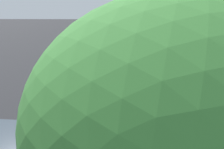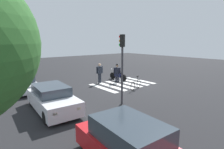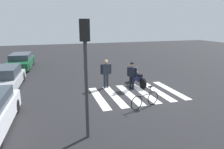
{
  "view_description": "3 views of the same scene",
  "coord_description": "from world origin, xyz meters",
  "px_view_note": "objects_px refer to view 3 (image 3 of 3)",
  "views": [
    {
      "loc": [
        0.26,
        12.87,
        5.11
      ],
      "look_at": [
        0.44,
        1.79,
        1.05
      ],
      "focal_mm": 37.5,
      "sensor_mm": 36.0,
      "label": 1
    },
    {
      "loc": [
        -11.24,
        10.58,
        3.74
      ],
      "look_at": [
        0.43,
        0.92,
        0.9
      ],
      "focal_mm": 28.64,
      "sensor_mm": 36.0,
      "label": 2
    },
    {
      "loc": [
        -10.18,
        4.71,
        3.99
      ],
      "look_at": [
        0.42,
        1.36,
        1.15
      ],
      "focal_mm": 32.58,
      "sensor_mm": 36.0,
      "label": 3
    }
  ],
  "objects_px": {
    "car_silver_sedan": "(5,78)",
    "traffic_light_pole": "(85,61)",
    "officer_by_motorcycle": "(132,73)",
    "car_green_compact": "(21,61)",
    "police_motorcycle": "(138,78)",
    "leaning_bicycle": "(145,100)",
    "officer_on_foot": "(106,72)"
  },
  "relations": [
    {
      "from": "police_motorcycle",
      "to": "officer_on_foot",
      "type": "relative_size",
      "value": 1.2
    },
    {
      "from": "car_silver_sedan",
      "to": "officer_on_foot",
      "type": "bearing_deg",
      "value": -106.69
    },
    {
      "from": "leaning_bicycle",
      "to": "traffic_light_pole",
      "type": "relative_size",
      "value": 0.42
    },
    {
      "from": "officer_by_motorcycle",
      "to": "car_green_compact",
      "type": "xyz_separation_m",
      "value": [
        8.5,
        7.17,
        -0.37
      ]
    },
    {
      "from": "leaning_bicycle",
      "to": "officer_by_motorcycle",
      "type": "xyz_separation_m",
      "value": [
        2.78,
        -0.47,
        0.61
      ]
    },
    {
      "from": "car_silver_sedan",
      "to": "traffic_light_pole",
      "type": "height_order",
      "value": "traffic_light_pole"
    },
    {
      "from": "car_silver_sedan",
      "to": "car_green_compact",
      "type": "height_order",
      "value": "car_silver_sedan"
    },
    {
      "from": "officer_by_motorcycle",
      "to": "traffic_light_pole",
      "type": "height_order",
      "value": "traffic_light_pole"
    },
    {
      "from": "leaning_bicycle",
      "to": "car_silver_sedan",
      "type": "distance_m",
      "value": 8.78
    },
    {
      "from": "police_motorcycle",
      "to": "leaning_bicycle",
      "type": "distance_m",
      "value": 3.63
    },
    {
      "from": "officer_by_motorcycle",
      "to": "car_green_compact",
      "type": "bearing_deg",
      "value": 40.13
    },
    {
      "from": "officer_on_foot",
      "to": "officer_by_motorcycle",
      "type": "relative_size",
      "value": 1.03
    },
    {
      "from": "police_motorcycle",
      "to": "car_silver_sedan",
      "type": "xyz_separation_m",
      "value": [
        1.9,
        8.13,
        0.16
      ]
    },
    {
      "from": "leaning_bicycle",
      "to": "officer_by_motorcycle",
      "type": "distance_m",
      "value": 2.88
    },
    {
      "from": "officer_by_motorcycle",
      "to": "traffic_light_pole",
      "type": "relative_size",
      "value": 0.42
    },
    {
      "from": "leaning_bicycle",
      "to": "car_green_compact",
      "type": "distance_m",
      "value": 13.12
    },
    {
      "from": "police_motorcycle",
      "to": "car_silver_sedan",
      "type": "bearing_deg",
      "value": 76.85
    },
    {
      "from": "leaning_bicycle",
      "to": "traffic_light_pole",
      "type": "bearing_deg",
      "value": 119.32
    },
    {
      "from": "leaning_bicycle",
      "to": "officer_on_foot",
      "type": "xyz_separation_m",
      "value": [
        3.54,
        0.95,
        0.65
      ]
    },
    {
      "from": "car_silver_sedan",
      "to": "traffic_light_pole",
      "type": "xyz_separation_m",
      "value": [
        -7.11,
        -3.81,
        2.14
      ]
    },
    {
      "from": "leaning_bicycle",
      "to": "officer_by_motorcycle",
      "type": "height_order",
      "value": "officer_by_motorcycle"
    },
    {
      "from": "leaning_bicycle",
      "to": "car_silver_sedan",
      "type": "relative_size",
      "value": 0.38
    },
    {
      "from": "car_silver_sedan",
      "to": "car_green_compact",
      "type": "distance_m",
      "value": 5.95
    },
    {
      "from": "car_green_compact",
      "to": "traffic_light_pole",
      "type": "relative_size",
      "value": 1.16
    },
    {
      "from": "officer_on_foot",
      "to": "officer_by_motorcycle",
      "type": "xyz_separation_m",
      "value": [
        -0.76,
        -1.42,
        -0.04
      ]
    },
    {
      "from": "car_green_compact",
      "to": "officer_by_motorcycle",
      "type": "bearing_deg",
      "value": -139.87
    },
    {
      "from": "leaning_bicycle",
      "to": "car_silver_sedan",
      "type": "bearing_deg",
      "value": 52.54
    },
    {
      "from": "leaning_bicycle",
      "to": "car_green_compact",
      "type": "height_order",
      "value": "car_green_compact"
    },
    {
      "from": "car_silver_sedan",
      "to": "car_green_compact",
      "type": "xyz_separation_m",
      "value": [
        5.94,
        -0.27,
        0.0
      ]
    },
    {
      "from": "traffic_light_pole",
      "to": "car_green_compact",
      "type": "bearing_deg",
      "value": 15.19
    },
    {
      "from": "officer_by_motorcycle",
      "to": "car_silver_sedan",
      "type": "relative_size",
      "value": 0.39
    },
    {
      "from": "officer_by_motorcycle",
      "to": "traffic_light_pole",
      "type": "bearing_deg",
      "value": 141.46
    }
  ]
}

